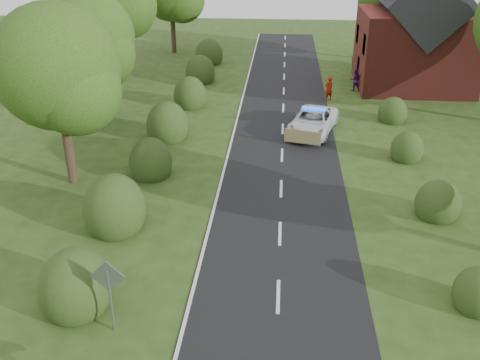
# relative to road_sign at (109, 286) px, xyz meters

# --- Properties ---
(road) EXTENTS (6.00, 70.00, 0.02)m
(road) POSITION_rel_road_sign_xyz_m (5.00, 13.00, -1.64)
(road) COLOR black
(road) RESTS_ON ground
(road_markings) EXTENTS (4.96, 70.00, 0.01)m
(road_markings) POSITION_rel_road_sign_xyz_m (3.40, 10.93, -1.63)
(road_markings) COLOR white
(road_markings) RESTS_ON road
(hedgerow_left) EXTENTS (2.75, 50.41, 3.00)m
(hedgerow_left) POSITION_rel_road_sign_xyz_m (-1.51, 9.69, -0.91)
(hedgerow_left) COLOR #243B18
(hedgerow_left) RESTS_ON ground
(hedgerow_right) EXTENTS (2.10, 45.78, 2.10)m
(hedgerow_right) POSITION_rel_road_sign_xyz_m (11.60, 9.21, -1.10)
(hedgerow_right) COLOR #243B18
(hedgerow_right) RESTS_ON ground
(tree_left_a) EXTENTS (5.74, 5.60, 8.38)m
(tree_left_a) POSITION_rel_road_sign_xyz_m (-4.75, 9.86, 3.69)
(tree_left_a) COLOR #332316
(tree_left_a) RESTS_ON ground
(tree_left_b) EXTENTS (5.74, 5.60, 8.07)m
(tree_left_b) POSITION_rel_road_sign_xyz_m (-6.25, 17.86, 3.39)
(tree_left_b) COLOR #332316
(tree_left_b) RESTS_ON ground
(road_sign) EXTENTS (1.06, 0.08, 2.53)m
(road_sign) POSITION_rel_road_sign_xyz_m (0.00, 0.00, 0.00)
(road_sign) COLOR gray
(road_sign) RESTS_ON ground
(house) EXTENTS (8.00, 7.40, 9.17)m
(house) POSITION_rel_road_sign_xyz_m (14.49, 28.00, 2.13)
(house) COLOR maroon
(house) RESTS_ON ground
(police_van) EXTENTS (3.50, 5.40, 1.52)m
(police_van) POSITION_rel_road_sign_xyz_m (6.75, 17.61, -0.96)
(police_van) COLOR silver
(police_van) RESTS_ON ground
(pedestrian_red) EXTENTS (0.73, 0.66, 1.66)m
(pedestrian_red) POSITION_rel_road_sign_xyz_m (8.11, 24.06, -0.82)
(pedestrian_red) COLOR #A11406
(pedestrian_red) RESTS_ON ground
(pedestrian_purple) EXTENTS (0.83, 0.67, 1.64)m
(pedestrian_purple) POSITION_rel_road_sign_xyz_m (10.20, 26.57, -0.84)
(pedestrian_purple) COLOR #471157
(pedestrian_purple) RESTS_ON ground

